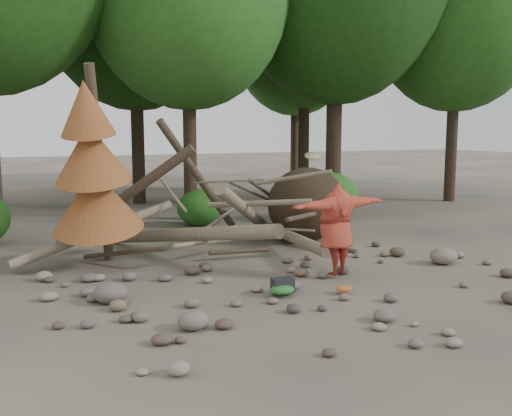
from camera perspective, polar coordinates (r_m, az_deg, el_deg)
name	(u,v)px	position (r m, az deg, el deg)	size (l,w,h in m)	color
ground	(304,293)	(10.59, 4.78, -8.45)	(120.00, 120.00, 0.00)	#514C44
deadfall_pile	(289,207)	(14.99, 3.35, 0.08)	(8.55, 5.24, 3.30)	#332619
dead_conifer	(93,171)	(12.34, -15.97, 3.56)	(2.06, 2.16, 4.35)	#4C3F30
bush_mid	(199,208)	(17.77, -5.68, -0.01)	(1.40, 1.40, 1.12)	#265E1B
bush_right	(328,196)	(18.88, 7.24, 1.16)	(2.00, 2.00, 1.60)	#307022
frisbee_thrower	(336,229)	(11.45, 8.04, -2.10)	(2.30, 0.96, 2.50)	#A63525
backpack	(283,288)	(10.39, 2.67, -8.02)	(0.38, 0.26, 0.26)	black
cloth_green	(282,292)	(10.29, 2.64, -8.43)	(0.45, 0.37, 0.17)	#2B6C2C
cloth_orange	(344,291)	(10.58, 8.77, -8.22)	(0.31, 0.25, 0.11)	#BE5D20
boulder_front_left	(193,320)	(8.71, -6.29, -11.09)	(0.48, 0.43, 0.29)	slate
boulder_mid_right	(444,256)	(13.37, 18.26, -4.56)	(0.63, 0.57, 0.38)	gray
boulder_mid_left	(111,293)	(10.23, -14.34, -8.21)	(0.60, 0.54, 0.36)	#685E57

